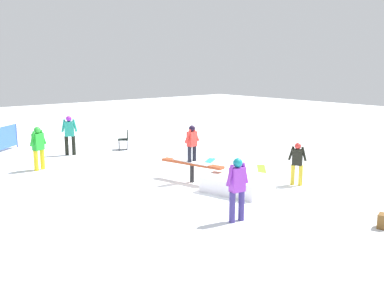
{
  "coord_description": "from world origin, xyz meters",
  "views": [
    {
      "loc": [
        -10.3,
        8.66,
        3.77
      ],
      "look_at": [
        0.0,
        0.0,
        1.26
      ],
      "focal_mm": 40.0,
      "sensor_mm": 36.0,
      "label": 1
    }
  ],
  "objects_px": {
    "bystander_purple": "(237,186)",
    "bystander_green": "(38,146)",
    "backpack_on_snow": "(383,221)",
    "loose_snowboard_cyan": "(208,163)",
    "bystander_teal": "(70,133)",
    "bystander_black": "(297,162)",
    "rail_feature": "(192,165)",
    "folding_chair": "(124,140)",
    "main_rider_on_rail": "(192,145)",
    "loose_snowboard_lime": "(262,169)"
  },
  "relations": [
    {
      "from": "rail_feature",
      "to": "bystander_green",
      "type": "height_order",
      "value": "bystander_green"
    },
    {
      "from": "main_rider_on_rail",
      "to": "bystander_teal",
      "type": "relative_size",
      "value": 0.88
    },
    {
      "from": "bystander_black",
      "to": "folding_chair",
      "type": "xyz_separation_m",
      "value": [
        8.53,
        1.15,
        -0.35
      ]
    },
    {
      "from": "loose_snowboard_lime",
      "to": "folding_chair",
      "type": "height_order",
      "value": "folding_chair"
    },
    {
      "from": "bystander_green",
      "to": "bystander_teal",
      "type": "bearing_deg",
      "value": 20.79
    },
    {
      "from": "bystander_purple",
      "to": "bystander_green",
      "type": "height_order",
      "value": "bystander_green"
    },
    {
      "from": "bystander_purple",
      "to": "folding_chair",
      "type": "xyz_separation_m",
      "value": [
        9.54,
        -2.61,
        -0.47
      ]
    },
    {
      "from": "folding_chair",
      "to": "backpack_on_snow",
      "type": "bearing_deg",
      "value": 33.08
    },
    {
      "from": "loose_snowboard_cyan",
      "to": "bystander_black",
      "type": "bearing_deg",
      "value": 58.09
    },
    {
      "from": "rail_feature",
      "to": "folding_chair",
      "type": "distance_m",
      "value": 6.24
    },
    {
      "from": "bystander_green",
      "to": "backpack_on_snow",
      "type": "distance_m",
      "value": 11.49
    },
    {
      "from": "bystander_green",
      "to": "loose_snowboard_cyan",
      "type": "xyz_separation_m",
      "value": [
        -3.08,
        -5.44,
        -0.88
      ]
    },
    {
      "from": "bystander_purple",
      "to": "bystander_black",
      "type": "height_order",
      "value": "bystander_purple"
    },
    {
      "from": "bystander_teal",
      "to": "bystander_black",
      "type": "bearing_deg",
      "value": -35.79
    },
    {
      "from": "rail_feature",
      "to": "loose_snowboard_cyan",
      "type": "height_order",
      "value": "rail_feature"
    },
    {
      "from": "main_rider_on_rail",
      "to": "loose_snowboard_cyan",
      "type": "distance_m",
      "value": 3.1
    },
    {
      "from": "main_rider_on_rail",
      "to": "loose_snowboard_lime",
      "type": "relative_size",
      "value": 0.99
    },
    {
      "from": "rail_feature",
      "to": "bystander_green",
      "type": "relative_size",
      "value": 1.45
    },
    {
      "from": "bystander_green",
      "to": "loose_snowboard_cyan",
      "type": "bearing_deg",
      "value": -50.31
    },
    {
      "from": "bystander_teal",
      "to": "rail_feature",
      "type": "bearing_deg",
      "value": -46.86
    },
    {
      "from": "main_rider_on_rail",
      "to": "bystander_green",
      "type": "bearing_deg",
      "value": 23.39
    },
    {
      "from": "rail_feature",
      "to": "main_rider_on_rail",
      "type": "relative_size",
      "value": 1.57
    },
    {
      "from": "bystander_purple",
      "to": "bystander_teal",
      "type": "bearing_deg",
      "value": 96.76
    },
    {
      "from": "bystander_purple",
      "to": "backpack_on_snow",
      "type": "relative_size",
      "value": 4.65
    },
    {
      "from": "bystander_purple",
      "to": "bystander_green",
      "type": "xyz_separation_m",
      "value": [
        8.22,
        1.74,
        0.0
      ]
    },
    {
      "from": "main_rider_on_rail",
      "to": "bystander_green",
      "type": "xyz_separation_m",
      "value": [
        4.81,
        3.19,
        -0.35
      ]
    },
    {
      "from": "bystander_green",
      "to": "loose_snowboard_cyan",
      "type": "height_order",
      "value": "bystander_green"
    },
    {
      "from": "bystander_green",
      "to": "loose_snowboard_lime",
      "type": "relative_size",
      "value": 1.08
    },
    {
      "from": "bystander_purple",
      "to": "bystander_teal",
      "type": "relative_size",
      "value": 0.95
    },
    {
      "from": "bystander_purple",
      "to": "folding_chair",
      "type": "distance_m",
      "value": 9.9
    },
    {
      "from": "bystander_purple",
      "to": "backpack_on_snow",
      "type": "bearing_deg",
      "value": -39.34
    },
    {
      "from": "main_rider_on_rail",
      "to": "bystander_green",
      "type": "distance_m",
      "value": 5.78
    },
    {
      "from": "rail_feature",
      "to": "folding_chair",
      "type": "bearing_deg",
      "value": -25.19
    },
    {
      "from": "bystander_black",
      "to": "bystander_purple",
      "type": "bearing_deg",
      "value": -104.57
    },
    {
      "from": "bystander_green",
      "to": "loose_snowboard_cyan",
      "type": "distance_m",
      "value": 6.32
    },
    {
      "from": "rail_feature",
      "to": "bystander_black",
      "type": "height_order",
      "value": "bystander_black"
    },
    {
      "from": "bystander_teal",
      "to": "backpack_on_snow",
      "type": "bearing_deg",
      "value": -47.82
    },
    {
      "from": "rail_feature",
      "to": "folding_chair",
      "type": "relative_size",
      "value": 2.61
    },
    {
      "from": "loose_snowboard_cyan",
      "to": "backpack_on_snow",
      "type": "xyz_separation_m",
      "value": [
        -7.66,
        1.4,
        0.16
      ]
    },
    {
      "from": "main_rider_on_rail",
      "to": "loose_snowboard_lime",
      "type": "xyz_separation_m",
      "value": [
        -0.37,
        -3.01,
        -1.23
      ]
    },
    {
      "from": "loose_snowboard_lime",
      "to": "backpack_on_snow",
      "type": "distance_m",
      "value": 5.95
    },
    {
      "from": "loose_snowboard_cyan",
      "to": "bystander_purple",
      "type": "bearing_deg",
      "value": 21.54
    },
    {
      "from": "loose_snowboard_lime",
      "to": "backpack_on_snow",
      "type": "xyz_separation_m",
      "value": [
        -5.55,
        2.15,
        0.16
      ]
    },
    {
      "from": "main_rider_on_rail",
      "to": "bystander_teal",
      "type": "bearing_deg",
      "value": 0.2
    },
    {
      "from": "rail_feature",
      "to": "bystander_purple",
      "type": "bearing_deg",
      "value": 142.67
    },
    {
      "from": "loose_snowboard_cyan",
      "to": "folding_chair",
      "type": "distance_m",
      "value": 4.55
    },
    {
      "from": "folding_chair",
      "to": "loose_snowboard_lime",
      "type": "bearing_deg",
      "value": 50.34
    },
    {
      "from": "loose_snowboard_lime",
      "to": "bystander_black",
      "type": "bearing_deg",
      "value": -152.29
    },
    {
      "from": "main_rider_on_rail",
      "to": "folding_chair",
      "type": "relative_size",
      "value": 1.67
    },
    {
      "from": "bystander_purple",
      "to": "bystander_green",
      "type": "distance_m",
      "value": 8.4
    }
  ]
}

